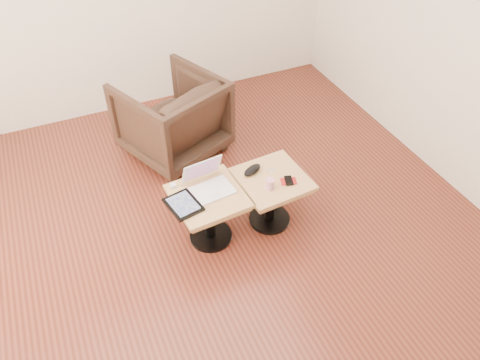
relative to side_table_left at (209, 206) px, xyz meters
name	(u,v)px	position (x,y,z in m)	size (l,w,h in m)	color
room_shell	(198,100)	(-0.06, -0.10, 1.00)	(4.52, 4.52, 2.71)	#481C13
side_table_left	(209,206)	(0.00, 0.00, 0.00)	(0.55, 0.55, 0.47)	black
side_table_right	(271,189)	(0.51, -0.03, 0.00)	(0.55, 0.55, 0.47)	black
laptop	(208,184)	(0.03, 0.07, 0.16)	(0.34, 0.32, 0.21)	white
tablet	(183,205)	(-0.20, -0.03, 0.13)	(0.25, 0.30, 0.02)	black
charging_adapter	(173,186)	(-0.21, 0.18, 0.13)	(0.04, 0.04, 0.03)	white
glasses_case	(252,170)	(0.40, 0.09, 0.14)	(0.17, 0.07, 0.05)	black
striped_cup	(270,184)	(0.44, -0.12, 0.16)	(0.07, 0.07, 0.09)	#CE3366
earbuds_tangle	(271,171)	(0.54, 0.05, 0.12)	(0.07, 0.04, 0.01)	white
phone_on_sleeve	(289,181)	(0.60, -0.11, 0.12)	(0.14, 0.12, 0.01)	maroon
armchair	(172,117)	(0.10, 1.18, 0.03)	(0.82, 0.84, 0.76)	#2F231A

